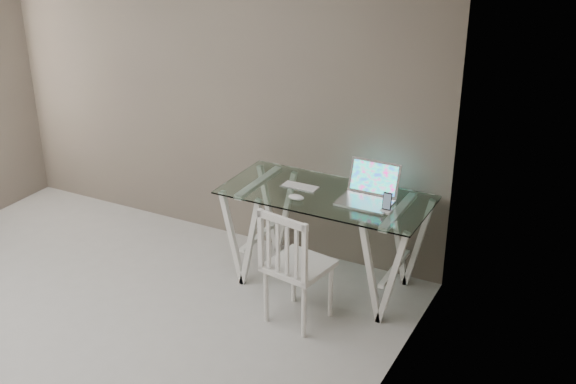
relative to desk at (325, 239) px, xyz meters
name	(u,v)px	position (x,y,z in m)	size (l,w,h in m)	color
desk	(325,239)	(0.00, 0.00, 0.00)	(1.50, 0.70, 0.75)	silver
chair	(293,263)	(0.03, -0.57, 0.09)	(0.45, 0.45, 0.86)	white
laptop	(369,192)	(0.31, 0.05, 0.42)	(0.37, 0.34, 0.25)	silver
keyboard	(300,187)	(-0.22, 0.03, 0.37)	(0.28, 0.12, 0.01)	silver
mouse	(296,197)	(-0.14, -0.18, 0.38)	(0.12, 0.07, 0.04)	silver
phone_dock	(386,207)	(0.49, -0.08, 0.40)	(0.07, 0.07, 0.14)	white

